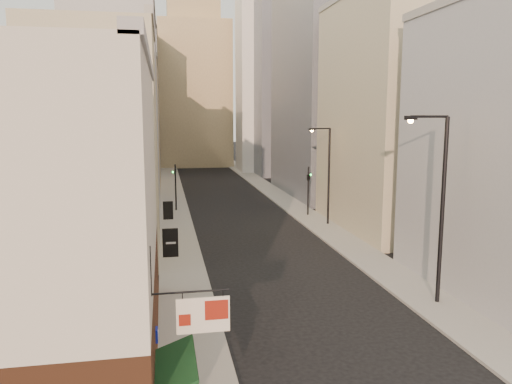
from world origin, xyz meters
name	(u,v)px	position (x,y,z in m)	size (l,w,h in m)	color
sidewalk_left	(172,192)	(-6.50, 55.00, 0.07)	(3.00, 140.00, 0.15)	gray
sidewalk_right	(268,189)	(6.50, 55.00, 0.07)	(3.00, 140.00, 0.15)	gray
near_building_left	(76,219)	(-10.99, 9.00, 6.02)	(8.30, 23.04, 12.30)	brown
left_bldg_beige	(99,144)	(-12.00, 26.00, 8.00)	(8.00, 12.00, 16.00)	#BDB395
left_bldg_grey	(118,116)	(-12.00, 42.00, 10.00)	(8.00, 16.00, 20.00)	#99999E
left_bldg_tan	(129,127)	(-12.00, 60.00, 8.50)	(8.00, 18.00, 17.00)	tan
left_bldg_wingrid	(136,104)	(-12.00, 80.00, 12.00)	(8.00, 20.00, 24.00)	gray
right_bldg_beige	(389,116)	(12.00, 30.00, 10.00)	(8.00, 16.00, 20.00)	#BDB395
right_bldg_wingrid	(319,92)	(12.00, 50.00, 13.00)	(8.00, 20.00, 26.00)	gray
highrise	(305,27)	(18.00, 78.00, 25.66)	(21.00, 23.00, 51.20)	gray
clock_tower	(194,77)	(-1.00, 92.00, 17.63)	(14.00, 14.00, 44.90)	tan
white_tower	(261,67)	(10.00, 78.00, 18.61)	(8.00, 8.00, 41.50)	silver
streetlamp_near	(439,199)	(6.49, 12.15, 5.75)	(2.63, 0.60, 10.06)	black
streetlamp_mid	(327,170)	(7.06, 31.86, 5.12)	(2.26, 0.93, 8.96)	black
traffic_light_left	(175,177)	(-6.33, 41.26, 3.67)	(0.58, 0.50, 5.00)	black
traffic_light_right	(308,180)	(6.66, 36.32, 3.72)	(0.61, 0.56, 5.00)	black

